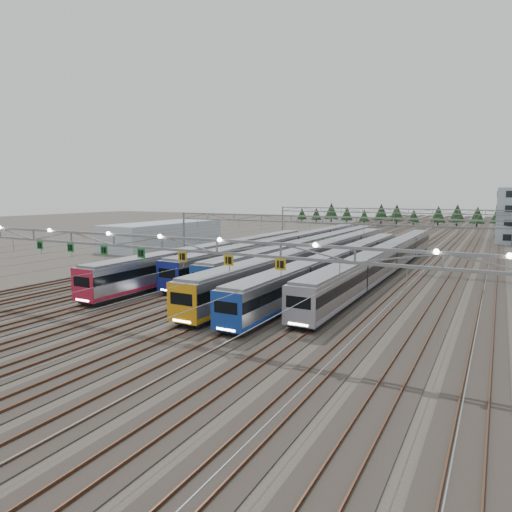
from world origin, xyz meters
The scene contains 13 objects.
ground centered at (0.00, 0.00, 0.00)m, with size 400.00×400.00×0.00m, color #47423A.
track_bed centered at (0.00, 100.00, 1.49)m, with size 54.00×260.00×5.42m.
train_a centered at (-11.25, 27.41, 2.25)m, with size 3.07×52.98×4.01m.
train_b centered at (-6.75, 42.39, 2.27)m, with size 3.10×67.32×4.05m.
train_c centered at (-2.25, 42.58, 2.20)m, with size 2.99×67.65×3.89m.
train_d centered at (2.25, 32.89, 2.26)m, with size 3.09×66.72×4.03m.
train_e centered at (6.75, 28.40, 2.14)m, with size 2.91×58.16×3.79m.
train_f centered at (11.25, 35.90, 2.20)m, with size 2.99×65.16×3.90m.
gantry_near centered at (-0.05, -0.12, 7.09)m, with size 56.36×0.61×8.08m.
gantry_mid centered at (0.00, 40.00, 6.39)m, with size 56.36×0.36×8.00m.
gantry_far centered at (0.00, 85.00, 6.39)m, with size 56.36×0.36×8.00m.
west_shed centered at (-38.83, 47.24, 2.68)m, with size 10.00×30.00×5.36m, color #A9BCCA.
treeline centered at (-7.20, 138.50, 4.23)m, with size 81.20×5.60×7.02m.
Camera 1 is at (25.37, -30.33, 11.47)m, focal length 32.00 mm.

